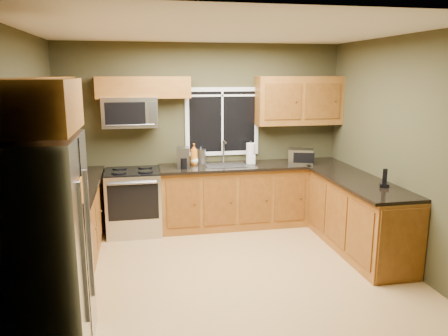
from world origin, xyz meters
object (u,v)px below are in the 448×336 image
object	(u,v)px
soap_bottle_b	(252,157)
cordless_phone	(384,182)
refrigerator	(37,253)
soap_bottle_c	(195,159)
paper_towel_roll	(251,153)
toaster_oven	(301,156)
soap_bottle_a	(194,154)
range	(134,201)
coffee_maker	(183,158)
kettle	(201,156)
microwave	(130,112)

from	to	relation	value
soap_bottle_b	cordless_phone	xyz separation A→B (m)	(1.20, -1.64, -0.03)
refrigerator	soap_bottle_c	distance (m)	3.35
soap_bottle_b	paper_towel_roll	bearing A→B (deg)	120.19
soap_bottle_c	soap_bottle_b	bearing A→B (deg)	-8.12
toaster_oven	paper_towel_roll	world-z (taller)	paper_towel_roll
refrigerator	soap_bottle_a	distance (m)	3.35
range	coffee_maker	bearing A→B (deg)	-2.69
kettle	paper_towel_roll	world-z (taller)	paper_towel_roll
kettle	soap_bottle_b	size ratio (longest dim) A/B	1.38
refrigerator	soap_bottle_a	bearing A→B (deg)	61.66
microwave	cordless_phone	size ratio (longest dim) A/B	3.41
range	toaster_oven	bearing A→B (deg)	-1.66
paper_towel_roll	cordless_phone	bearing A→B (deg)	-53.96
toaster_oven	soap_bottle_b	bearing A→B (deg)	169.72
cordless_phone	range	bearing A→B (deg)	151.79
soap_bottle_c	cordless_phone	size ratio (longest dim) A/B	0.76
range	soap_bottle_a	world-z (taller)	soap_bottle_a
range	cordless_phone	bearing A→B (deg)	-28.21
toaster_oven	cordless_phone	size ratio (longest dim) A/B	1.90
paper_towel_roll	range	bearing A→B (deg)	-177.35
microwave	soap_bottle_a	world-z (taller)	microwave
range	soap_bottle_a	xyz separation A→B (m)	(0.90, 0.18, 0.63)
soap_bottle_a	soap_bottle_b	world-z (taller)	soap_bottle_a
cordless_phone	kettle	bearing A→B (deg)	137.86
toaster_oven	paper_towel_roll	size ratio (longest dim) A/B	1.25
paper_towel_roll	soap_bottle_b	bearing A→B (deg)	-59.81
range	soap_bottle_c	size ratio (longest dim) A/B	5.54
refrigerator	toaster_oven	world-z (taller)	refrigerator
paper_towel_roll	soap_bottle_b	xyz separation A→B (m)	(0.01, -0.02, -0.05)
range	kettle	world-z (taller)	kettle
coffee_maker	soap_bottle_c	world-z (taller)	coffee_maker
kettle	soap_bottle_b	bearing A→B (deg)	-9.23
kettle	cordless_phone	xyz separation A→B (m)	(1.95, -1.76, -0.06)
soap_bottle_a	refrigerator	bearing A→B (deg)	-118.34
refrigerator	coffee_maker	bearing A→B (deg)	62.80
toaster_oven	cordless_phone	xyz separation A→B (m)	(0.48, -1.51, -0.04)
refrigerator	soap_bottle_b	size ratio (longest dim) A/B	9.04
refrigerator	kettle	xyz separation A→B (m)	(1.69, 2.95, 0.17)
range	soap_bottle_c	world-z (taller)	soap_bottle_c
toaster_oven	cordless_phone	bearing A→B (deg)	-72.42
range	soap_bottle_b	xyz separation A→B (m)	(1.75, 0.06, 0.57)
refrigerator	microwave	world-z (taller)	microwave
range	microwave	xyz separation A→B (m)	(-0.00, 0.14, 1.26)
kettle	soap_bottle_c	size ratio (longest dim) A/B	1.62
microwave	kettle	size ratio (longest dim) A/B	2.76
refrigerator	toaster_oven	bearing A→B (deg)	40.52
range	coffee_maker	size ratio (longest dim) A/B	3.20
soap_bottle_b	soap_bottle_c	xyz separation A→B (m)	(-0.84, 0.12, -0.01)
paper_towel_roll	soap_bottle_a	xyz separation A→B (m)	(-0.84, 0.10, 0.00)
range	microwave	world-z (taller)	microwave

